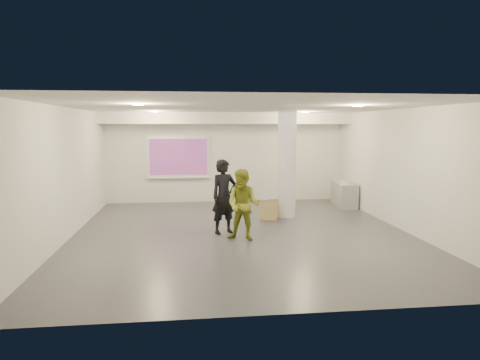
{
  "coord_description": "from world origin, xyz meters",
  "views": [
    {
      "loc": [
        -1.22,
        -9.98,
        2.57
      ],
      "look_at": [
        0.0,
        0.4,
        1.25
      ],
      "focal_mm": 32.0,
      "sensor_mm": 36.0,
      "label": 1
    }
  ],
  "objects": [
    {
      "name": "floor",
      "position": [
        0.0,
        0.0,
        0.0
      ],
      "size": [
        8.0,
        9.0,
        0.01
      ],
      "primitive_type": "cube",
      "color": "#37393E",
      "rests_on": "ground"
    },
    {
      "name": "ceiling",
      "position": [
        0.0,
        0.0,
        3.0
      ],
      "size": [
        8.0,
        9.0,
        0.01
      ],
      "primitive_type": "cube",
      "color": "silver",
      "rests_on": "floor"
    },
    {
      "name": "wall_back",
      "position": [
        0.0,
        4.5,
        1.5
      ],
      "size": [
        8.0,
        0.01,
        3.0
      ],
      "primitive_type": "cube",
      "color": "silver",
      "rests_on": "floor"
    },
    {
      "name": "wall_front",
      "position": [
        0.0,
        -4.5,
        1.5
      ],
      "size": [
        8.0,
        0.01,
        3.0
      ],
      "primitive_type": "cube",
      "color": "silver",
      "rests_on": "floor"
    },
    {
      "name": "wall_left",
      "position": [
        -4.0,
        0.0,
        1.5
      ],
      "size": [
        0.01,
        9.0,
        3.0
      ],
      "primitive_type": "cube",
      "color": "silver",
      "rests_on": "floor"
    },
    {
      "name": "wall_right",
      "position": [
        4.0,
        0.0,
        1.5
      ],
      "size": [
        0.01,
        9.0,
        3.0
      ],
      "primitive_type": "cube",
      "color": "silver",
      "rests_on": "floor"
    },
    {
      "name": "soffit_band",
      "position": [
        0.0,
        3.95,
        2.82
      ],
      "size": [
        8.0,
        1.1,
        0.36
      ],
      "primitive_type": "cube",
      "color": "silver",
      "rests_on": "ceiling"
    },
    {
      "name": "downlight_nw",
      "position": [
        -2.2,
        2.5,
        2.98
      ],
      "size": [
        0.22,
        0.22,
        0.02
      ],
      "primitive_type": "cylinder",
      "color": "#E8BA78",
      "rests_on": "ceiling"
    },
    {
      "name": "downlight_ne",
      "position": [
        2.2,
        2.5,
        2.98
      ],
      "size": [
        0.22,
        0.22,
        0.02
      ],
      "primitive_type": "cylinder",
      "color": "#E8BA78",
      "rests_on": "ceiling"
    },
    {
      "name": "downlight_sw",
      "position": [
        -2.2,
        -1.5,
        2.98
      ],
      "size": [
        0.22,
        0.22,
        0.02
      ],
      "primitive_type": "cylinder",
      "color": "#E8BA78",
      "rests_on": "ceiling"
    },
    {
      "name": "downlight_se",
      "position": [
        2.2,
        -1.5,
        2.98
      ],
      "size": [
        0.22,
        0.22,
        0.02
      ],
      "primitive_type": "cylinder",
      "color": "#E8BA78",
      "rests_on": "ceiling"
    },
    {
      "name": "column",
      "position": [
        1.5,
        1.8,
        1.5
      ],
      "size": [
        0.52,
        0.52,
        3.0
      ],
      "primitive_type": "cylinder",
      "color": "white",
      "rests_on": "floor"
    },
    {
      "name": "projection_screen",
      "position": [
        -1.6,
        4.45,
        1.53
      ],
      "size": [
        2.1,
        0.13,
        1.42
      ],
      "color": "white",
      "rests_on": "wall_back"
    },
    {
      "name": "credenza",
      "position": [
        3.72,
        3.16,
        0.38
      ],
      "size": [
        0.64,
        1.34,
        0.76
      ],
      "primitive_type": "cube",
      "rotation": [
        0.0,
        0.0,
        -0.08
      ],
      "color": "gray",
      "rests_on": "floor"
    },
    {
      "name": "papers_stack",
      "position": [
        3.69,
        3.22,
        0.77
      ],
      "size": [
        0.31,
        0.35,
        0.02
      ],
      "primitive_type": "cube",
      "rotation": [
        0.0,
        0.0,
        -0.32
      ],
      "color": "silver",
      "rests_on": "credenza"
    },
    {
      "name": "postit_pad",
      "position": [
        3.71,
        3.37,
        0.78
      ],
      "size": [
        0.23,
        0.31,
        0.03
      ],
      "primitive_type": "cube",
      "rotation": [
        0.0,
        0.0,
        -0.07
      ],
      "color": "yellow",
      "rests_on": "credenza"
    },
    {
      "name": "cardboard_back",
      "position": [
        1.23,
        1.7,
        0.26
      ],
      "size": [
        0.5,
        0.23,
        0.53
      ],
      "primitive_type": "cube",
      "rotation": [
        -0.19,
        0.0,
        0.18
      ],
      "color": "#9C7E4C",
      "rests_on": "floor"
    },
    {
      "name": "cardboard_front",
      "position": [
        0.9,
        1.34,
        0.25
      ],
      "size": [
        0.49,
        0.28,
        0.49
      ],
      "primitive_type": "cube",
      "rotation": [
        -0.32,
        0.0,
        -0.19
      ],
      "color": "#9C7E4C",
      "rests_on": "floor"
    },
    {
      "name": "woman",
      "position": [
        -0.42,
        0.09,
        0.89
      ],
      "size": [
        0.77,
        0.66,
        1.79
      ],
      "primitive_type": "imported",
      "rotation": [
        0.0,
        0.0,
        0.43
      ],
      "color": "black",
      "rests_on": "floor"
    },
    {
      "name": "man",
      "position": [
        -0.04,
        -0.59,
        0.81
      ],
      "size": [
        0.96,
        0.88,
        1.62
      ],
      "primitive_type": "imported",
      "rotation": [
        0.0,
        0.0,
        -0.41
      ],
      "color": "olive",
      "rests_on": "floor"
    }
  ]
}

